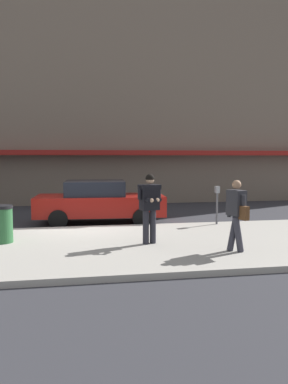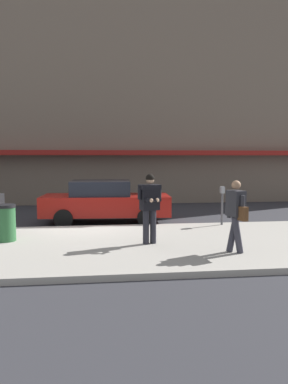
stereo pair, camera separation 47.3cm
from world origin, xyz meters
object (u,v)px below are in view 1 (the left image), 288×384
object	(u,v)px
parked_sedan_mid	(99,202)
parking_meter	(217,199)
trash_bin	(2,224)
man_texting_on_phone	(150,201)
pedestrian_with_bag	(237,211)

from	to	relation	value
parked_sedan_mid	parking_meter	bearing A→B (deg)	-22.23
parked_sedan_mid	parking_meter	size ratio (longest dim) A/B	3.62
parked_sedan_mid	trash_bin	xyz separation A→B (m)	(-2.70, -3.20, -0.16)
man_texting_on_phone	trash_bin	world-z (taller)	man_texting_on_phone
parked_sedan_mid	man_texting_on_phone	xyz separation A→B (m)	(1.07, -3.99, 0.46)
man_texting_on_phone	trash_bin	size ratio (longest dim) A/B	1.84
parking_meter	man_texting_on_phone	bearing A→B (deg)	-138.64
man_texting_on_phone	pedestrian_with_bag	xyz separation A→B (m)	(1.86, -1.16, -0.14)
parked_sedan_mid	trash_bin	world-z (taller)	parked_sedan_mid
man_texting_on_phone	trash_bin	distance (m)	3.90
parked_sedan_mid	parking_meter	distance (m)	4.14
pedestrian_with_bag	parking_meter	bearing A→B (deg)	75.96
parking_meter	trash_bin	xyz separation A→B (m)	(-6.52, -1.64, -0.34)
man_texting_on_phone	pedestrian_with_bag	distance (m)	2.20
pedestrian_with_bag	parking_meter	xyz separation A→B (m)	(0.90, 3.58, -0.14)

